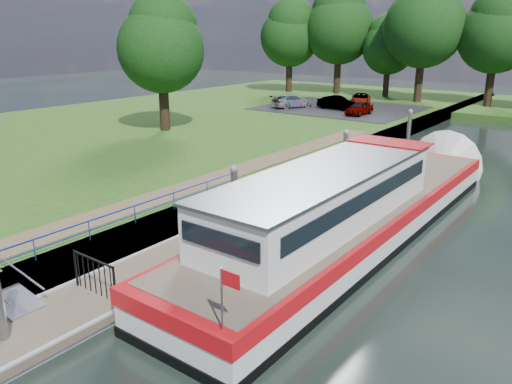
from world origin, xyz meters
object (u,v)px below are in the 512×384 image
Objects in this scene: car_c at (292,101)px; car_d at (361,99)px; car_b at (337,103)px; pontoon at (297,204)px; barge at (361,207)px; car_a at (359,108)px.

car_d is at bearing -106.37° from car_c.
car_b reaches higher than car_c.
pontoon is 3.85m from barge.
car_b is 4.30m from car_c.
car_c is (-14.78, 22.34, 1.26)m from pontoon.
barge is 25.66m from car_a.
car_c reaches higher than car_d.
car_d is at bearing 115.64° from barge.
car_c is at bearing 123.49° from pontoon.
pontoon is 1.42× the size of barge.
pontoon is at bearing -148.61° from car_b.
barge is (3.60, -1.03, 0.90)m from pontoon.
pontoon is at bearing 163.99° from barge.
barge reaches higher than car_a.
car_b is at bearing -139.68° from car_c.
car_a is (-7.62, 22.04, 1.22)m from pontoon.
barge reaches higher than pontoon.
barge is 28.58m from car_b.
pontoon is 23.35m from car_a.
barge is 32.21m from car_d.
pontoon is 26.05m from car_b.
car_c is 7.20m from car_d.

